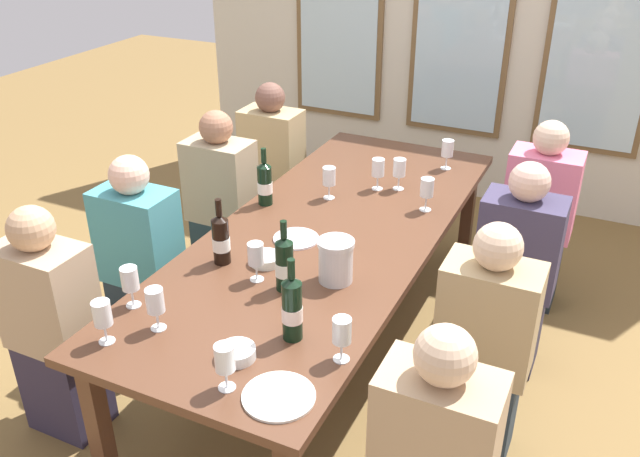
% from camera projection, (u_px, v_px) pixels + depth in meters
% --- Properties ---
extents(ground_plane, '(12.00, 12.00, 0.00)m').
position_uv_depth(ground_plane, '(326.00, 353.00, 3.58)').
color(ground_plane, brown).
extents(back_wall_with_windows, '(4.22, 0.10, 2.90)m').
position_uv_depth(back_wall_with_windows, '(465.00, 3.00, 4.75)').
color(back_wall_with_windows, beige).
rests_on(back_wall_with_windows, ground).
extents(dining_table, '(1.02, 2.60, 0.74)m').
position_uv_depth(dining_table, '(327.00, 242.00, 3.27)').
color(dining_table, '#553322').
rests_on(dining_table, ground).
extents(white_plate_0, '(0.24, 0.24, 0.01)m').
position_uv_depth(white_plate_0, '(279.00, 396.00, 2.21)').
color(white_plate_0, white).
rests_on(white_plate_0, dining_table).
extents(white_plate_1, '(0.22, 0.22, 0.01)m').
position_uv_depth(white_plate_1, '(296.00, 239.00, 3.16)').
color(white_plate_1, white).
rests_on(white_plate_1, dining_table).
extents(metal_pitcher, '(0.16, 0.16, 0.19)m').
position_uv_depth(metal_pitcher, '(336.00, 260.00, 2.80)').
color(metal_pitcher, silver).
rests_on(metal_pitcher, dining_table).
extents(wine_bottle_0, '(0.08, 0.08, 0.31)m').
position_uv_depth(wine_bottle_0, '(285.00, 264.00, 2.73)').
color(wine_bottle_0, black).
rests_on(wine_bottle_0, dining_table).
extents(wine_bottle_1, '(0.08, 0.08, 0.31)m').
position_uv_depth(wine_bottle_1, '(221.00, 239.00, 2.92)').
color(wine_bottle_1, black).
rests_on(wine_bottle_1, dining_table).
extents(wine_bottle_2, '(0.08, 0.08, 0.33)m').
position_uv_depth(wine_bottle_2, '(292.00, 308.00, 2.43)').
color(wine_bottle_2, black).
rests_on(wine_bottle_2, dining_table).
extents(wine_bottle_3, '(0.08, 0.08, 0.31)m').
position_uv_depth(wine_bottle_3, '(265.00, 183.00, 3.45)').
color(wine_bottle_3, black).
rests_on(wine_bottle_3, dining_table).
extents(tasting_bowl_0, '(0.14, 0.14, 0.04)m').
position_uv_depth(tasting_bowl_0, '(237.00, 353.00, 2.38)').
color(tasting_bowl_0, white).
rests_on(tasting_bowl_0, dining_table).
extents(tasting_bowl_1, '(0.14, 0.14, 0.04)m').
position_uv_depth(tasting_bowl_1, '(266.00, 259.00, 2.96)').
color(tasting_bowl_1, white).
rests_on(tasting_bowl_1, dining_table).
extents(wine_glass_0, '(0.07, 0.07, 0.17)m').
position_uv_depth(wine_glass_0, '(342.00, 333.00, 2.33)').
color(wine_glass_0, white).
rests_on(wine_glass_0, dining_table).
extents(wine_glass_1, '(0.07, 0.07, 0.17)m').
position_uv_depth(wine_glass_1, '(329.00, 178.00, 3.51)').
color(wine_glass_1, white).
rests_on(wine_glass_1, dining_table).
extents(wine_glass_2, '(0.07, 0.07, 0.17)m').
position_uv_depth(wine_glass_2, '(378.00, 169.00, 3.61)').
color(wine_glass_2, white).
rests_on(wine_glass_2, dining_table).
extents(wine_glass_3, '(0.07, 0.07, 0.17)m').
position_uv_depth(wine_glass_3, '(155.00, 302.00, 2.49)').
color(wine_glass_3, white).
rests_on(wine_glass_3, dining_table).
extents(wine_glass_4, '(0.07, 0.07, 0.17)m').
position_uv_depth(wine_glass_4, '(130.00, 281.00, 2.62)').
color(wine_glass_4, white).
rests_on(wine_glass_4, dining_table).
extents(wine_glass_5, '(0.07, 0.07, 0.17)m').
position_uv_depth(wine_glass_5, '(225.00, 359.00, 2.19)').
color(wine_glass_5, white).
rests_on(wine_glass_5, dining_table).
extents(wine_glass_6, '(0.07, 0.07, 0.17)m').
position_uv_depth(wine_glass_6, '(399.00, 169.00, 3.61)').
color(wine_glass_6, white).
rests_on(wine_glass_6, dining_table).
extents(wine_glass_7, '(0.07, 0.07, 0.17)m').
position_uv_depth(wine_glass_7, '(256.00, 255.00, 2.79)').
color(wine_glass_7, white).
rests_on(wine_glass_7, dining_table).
extents(wine_glass_8, '(0.07, 0.07, 0.17)m').
position_uv_depth(wine_glass_8, '(448.00, 149.00, 3.86)').
color(wine_glass_8, white).
rests_on(wine_glass_8, dining_table).
extents(wine_glass_9, '(0.07, 0.07, 0.17)m').
position_uv_depth(wine_glass_9, '(427.00, 188.00, 3.38)').
color(wine_glass_9, white).
rests_on(wine_glass_9, dining_table).
extents(wine_glass_10, '(0.07, 0.07, 0.17)m').
position_uv_depth(wine_glass_10, '(102.00, 314.00, 2.42)').
color(wine_glass_10, white).
rests_on(wine_glass_10, dining_table).
extents(seated_person_0, '(0.38, 0.24, 1.11)m').
position_uv_depth(seated_person_0, '(142.00, 265.00, 3.37)').
color(seated_person_0, '#24323B').
rests_on(seated_person_0, ground).
extents(seated_person_1, '(0.38, 0.24, 1.11)m').
position_uv_depth(seated_person_1, '(483.00, 350.00, 2.77)').
color(seated_person_1, '#283540').
rests_on(seated_person_1, ground).
extents(seated_person_2, '(0.38, 0.24, 1.11)m').
position_uv_depth(seated_person_2, '(222.00, 207.00, 3.96)').
color(seated_person_2, '#223338').
rests_on(seated_person_2, ground).
extents(seated_person_3, '(0.38, 0.24, 1.11)m').
position_uv_depth(seated_person_3, '(515.00, 273.00, 3.30)').
color(seated_person_3, '#322E40').
rests_on(seated_person_3, ground).
extents(seated_person_4, '(0.38, 0.24, 1.11)m').
position_uv_depth(seated_person_4, '(54.00, 329.00, 2.90)').
color(seated_person_4, '#312A3F').
rests_on(seated_person_4, ground).
extents(seated_person_6, '(0.38, 0.24, 1.11)m').
position_uv_depth(seated_person_6, '(273.00, 170.00, 4.45)').
color(seated_person_6, '#2A313F').
rests_on(seated_person_6, ground).
extents(seated_person_7, '(0.38, 0.24, 1.11)m').
position_uv_depth(seated_person_7, '(537.00, 220.00, 3.81)').
color(seated_person_7, '#212B30').
rests_on(seated_person_7, ground).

